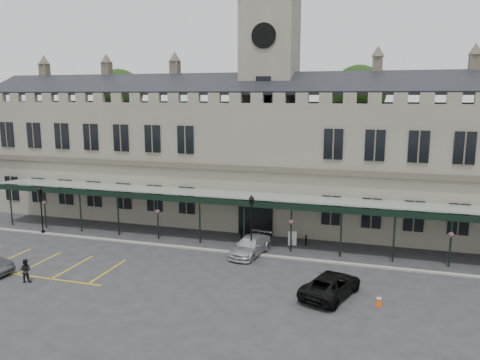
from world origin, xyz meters
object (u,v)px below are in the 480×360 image
(sign_board, at_px, (292,239))
(station_building, at_px, (269,158))
(lamp_post_mid, at_px, (251,220))
(car_van, at_px, (331,285))
(clock_tower, at_px, (270,91))
(lamp_post_left, at_px, (41,206))
(car_taxi, at_px, (250,246))
(traffic_cone, at_px, (379,300))
(person_b, at_px, (25,271))

(sign_board, bearing_deg, station_building, 102.91)
(station_building, xyz_separation_m, sign_board, (3.82, -7.08, -5.86))
(lamp_post_mid, relative_size, sign_board, 4.07)
(car_van, bearing_deg, sign_board, -46.62)
(lamp_post_mid, height_order, car_van, lamp_post_mid)
(clock_tower, relative_size, lamp_post_left, 5.53)
(station_building, relative_size, lamp_post_left, 13.38)
(car_taxi, bearing_deg, traffic_cone, -23.57)
(traffic_cone, height_order, sign_board, sign_board)
(lamp_post_left, height_order, traffic_cone, lamp_post_left)
(clock_tower, relative_size, sign_board, 20.06)
(lamp_post_mid, height_order, person_b, lamp_post_mid)
(car_taxi, relative_size, car_van, 0.95)
(lamp_post_left, relative_size, traffic_cone, 6.51)
(person_b, bearing_deg, car_van, 172.99)
(station_building, bearing_deg, person_b, -121.28)
(car_taxi, height_order, car_van, car_van)
(lamp_post_mid, height_order, car_taxi, lamp_post_mid)
(clock_tower, relative_size, car_van, 4.72)
(clock_tower, bearing_deg, station_building, -90.00)
(car_van, xyz_separation_m, person_b, (-20.36, -3.79, 0.10))
(car_taxi, bearing_deg, station_building, 105.54)
(station_building, relative_size, clock_tower, 2.42)
(station_building, bearing_deg, car_taxi, -84.47)
(person_b, bearing_deg, station_building, -138.84)
(lamp_post_left, relative_size, lamp_post_mid, 0.89)
(traffic_cone, bearing_deg, lamp_post_left, 167.56)
(station_building, height_order, person_b, station_building)
(lamp_post_left, relative_size, person_b, 2.71)
(lamp_post_left, distance_m, lamp_post_mid, 20.19)
(clock_tower, height_order, car_taxi, clock_tower)
(lamp_post_left, bearing_deg, car_van, -12.67)
(station_building, distance_m, clock_tower, 6.64)
(lamp_post_mid, bearing_deg, car_van, -39.75)
(station_building, relative_size, car_taxi, 12.01)
(station_building, height_order, traffic_cone, station_building)
(sign_board, xyz_separation_m, car_van, (4.24, -9.38, 0.13))
(person_b, bearing_deg, traffic_cone, 170.37)
(station_building, xyz_separation_m, lamp_post_mid, (1.19, -10.75, -3.48))
(lamp_post_mid, xyz_separation_m, car_taxi, (-0.19, 0.41, -2.26))
(traffic_cone, bearing_deg, sign_board, 126.03)
(traffic_cone, bearing_deg, station_building, 123.00)
(station_building, distance_m, sign_board, 9.95)
(clock_tower, relative_size, traffic_cone, 35.99)
(car_van, bearing_deg, station_building, -44.85)
(lamp_post_left, height_order, car_taxi, lamp_post_left)
(lamp_post_left, xyz_separation_m, car_van, (27.05, -6.08, -1.93))
(lamp_post_left, xyz_separation_m, lamp_post_mid, (20.19, -0.37, 0.33))
(car_van, bearing_deg, person_b, 29.61)
(lamp_post_mid, relative_size, traffic_cone, 7.30)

